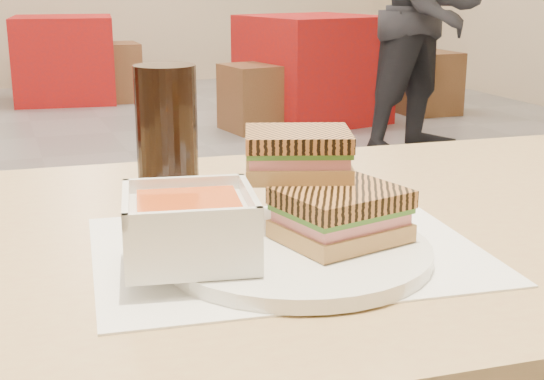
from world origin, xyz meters
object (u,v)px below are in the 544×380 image
object	(u,v)px
cola_glass	(167,131)
bg_chair_1l	(255,98)
bg_table_1	(312,69)
bg_chair_1r	(427,83)
soup_bowl	(190,229)
bg_chair_2l	(40,75)
patron_b	(432,11)
bg_chair_2r	(113,72)
plate	(297,252)
bg_table_2	(65,59)
panini_lower	(341,214)
main_table	(289,317)

from	to	relation	value
cola_glass	bg_chair_1l	world-z (taller)	cola_glass
bg_table_1	bg_chair_1r	xyz separation A→B (m)	(0.96, -0.01, -0.14)
soup_bowl	cola_glass	xyz separation A→B (m)	(0.04, 0.27, 0.04)
bg_chair_2l	patron_b	distance (m)	3.59
bg_chair_1l	bg_chair_2r	bearing A→B (deg)	113.57
plate	bg_table_2	size ratio (longest dim) A/B	0.29
plate	panini_lower	size ratio (longest dim) A/B	1.96
soup_bowl	bg_chair_1l	size ratio (longest dim) A/B	0.30
bg_chair_2r	patron_b	world-z (taller)	patron_b
soup_bowl	bg_table_2	size ratio (longest dim) A/B	0.15
panini_lower	bg_chair_1r	bearing A→B (deg)	57.42
main_table	soup_bowl	xyz separation A→B (m)	(-0.14, -0.11, 0.16)
main_table	plate	bearing A→B (deg)	-107.78
plate	bg_chair_2r	xyz separation A→B (m)	(0.71, 5.90, -0.51)
main_table	bg_chair_1l	world-z (taller)	main_table
main_table	bg_chair_2l	xyz separation A→B (m)	(0.09, 6.06, -0.42)
main_table	patron_b	distance (m)	3.85
panini_lower	bg_table_2	bearing A→B (deg)	87.32
bg_chair_2r	plate	bearing A→B (deg)	-96.83
main_table	panini_lower	distance (m)	0.19
bg_chair_1r	patron_b	world-z (taller)	patron_b
main_table	cola_glass	bearing A→B (deg)	121.29
bg_table_2	bg_chair_2r	distance (m)	0.42
bg_chair_1l	patron_b	xyz separation A→B (m)	(0.76, -0.96, 0.60)
bg_table_2	bg_chair_1l	distance (m)	2.10
plate	patron_b	bearing A→B (deg)	56.43
bg_table_1	bg_chair_2l	xyz separation A→B (m)	(-1.80, 1.73, -0.17)
bg_chair_1l	bg_chair_1r	distance (m)	1.47
main_table	bg_chair_1l	size ratio (longest dim) A/B	2.70
cola_glass	bg_chair_1r	world-z (taller)	cola_glass
plate	panini_lower	world-z (taller)	panini_lower
main_table	panini_lower	bearing A→B (deg)	-84.41
main_table	bg_chair_2r	world-z (taller)	main_table
panini_lower	cola_glass	world-z (taller)	cola_glass
panini_lower	bg_chair_2l	distance (m)	6.20
main_table	bg_table_2	xyz separation A→B (m)	(0.29, 5.93, -0.28)
cola_glass	bg_chair_2r	bearing A→B (deg)	82.19
bg_chair_1r	bg_chair_2l	world-z (taller)	bg_chair_1r
main_table	bg_chair_2r	distance (m)	5.84
main_table	bg_chair_1l	bearing A→B (deg)	71.53
soup_bowl	cola_glass	size ratio (longest dim) A/B	0.83
plate	panini_lower	bearing A→B (deg)	-0.76
patron_b	bg_table_1	bearing A→B (deg)	102.86
bg_table_2	soup_bowl	bearing A→B (deg)	-94.12
soup_bowl	bg_chair_2r	distance (m)	5.98
bg_table_1	bg_chair_2r	size ratio (longest dim) A/B	2.10
soup_bowl	patron_b	world-z (taller)	patron_b
bg_table_1	bg_chair_2l	world-z (taller)	bg_table_1
panini_lower	bg_chair_2r	xyz separation A→B (m)	(0.66, 5.90, -0.55)
bg_table_2	bg_chair_2r	size ratio (longest dim) A/B	1.85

